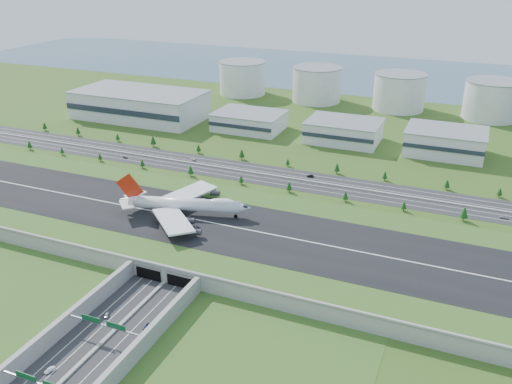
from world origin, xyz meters
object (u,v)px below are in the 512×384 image
at_px(boeing_747, 185,204).
at_px(car_5, 310,176).
at_px(car_0, 107,315).
at_px(car_2, 148,327).
at_px(car_7, 193,159).
at_px(car_4, 125,157).
at_px(car_6, 504,217).
at_px(car_1, 50,370).
at_px(fuel_tank_a, 242,78).

height_order(boeing_747, car_5, boeing_747).
height_order(car_0, car_5, car_5).
relative_size(car_2, car_7, 0.91).
bearing_deg(car_7, car_0, 34.03).
height_order(car_4, car_5, car_5).
xyz_separation_m(car_0, car_2, (20.62, -0.06, 0.04)).
bearing_deg(car_7, boeing_747, 43.03).
bearing_deg(car_6, boeing_747, 116.79).
bearing_deg(car_4, car_5, -69.79).
height_order(car_1, car_4, car_4).
relative_size(car_6, car_7, 0.82).
relative_size(boeing_747, car_7, 12.82).
xyz_separation_m(boeing_747, car_5, (42.34, 99.79, -13.76)).
height_order(car_4, car_7, car_7).
bearing_deg(car_5, fuel_tank_a, -161.17).
xyz_separation_m(car_1, car_6, (156.15, 203.61, -0.01)).
bearing_deg(car_4, car_7, -59.42).
bearing_deg(boeing_747, car_6, 11.08).
distance_m(car_2, car_6, 216.48).
relative_size(boeing_747, car_6, 15.62).
bearing_deg(car_0, fuel_tank_a, 81.13).
distance_m(fuel_tank_a, boeing_747, 322.95).
xyz_separation_m(car_0, car_4, (-108.86, 167.44, 0.07)).
relative_size(boeing_747, car_0, 18.50).
bearing_deg(car_2, car_6, -137.08).
height_order(fuel_tank_a, car_0, fuel_tank_a).
height_order(fuel_tank_a, car_5, fuel_tank_a).
xyz_separation_m(car_2, car_4, (-129.48, 167.50, 0.03)).
height_order(boeing_747, car_7, boeing_747).
distance_m(car_1, car_4, 231.01).
xyz_separation_m(fuel_tank_a, car_6, (268.27, -224.42, -16.72)).
bearing_deg(car_6, car_5, 82.53).
height_order(boeing_747, car_0, boeing_747).
xyz_separation_m(boeing_747, car_1, (10.74, -121.42, -13.87)).
distance_m(fuel_tank_a, car_4, 225.47).
bearing_deg(car_6, car_2, 141.44).
bearing_deg(boeing_747, car_1, -100.09).
height_order(boeing_747, car_1, boeing_747).
xyz_separation_m(car_5, car_7, (-91.77, -2.22, 0.05)).
distance_m(fuel_tank_a, car_7, 216.03).
bearing_deg(fuel_tank_a, car_6, -39.91).
xyz_separation_m(fuel_tank_a, car_7, (51.96, -209.03, -16.53)).
height_order(boeing_747, car_6, boeing_747).
height_order(car_1, car_2, car_2).
bearing_deg(car_4, fuel_tank_a, 13.51).
distance_m(car_0, car_5, 188.33).
relative_size(car_2, car_6, 1.10).
xyz_separation_m(car_1, car_7, (-60.16, 218.99, 0.17)).
relative_size(boeing_747, car_1, 18.22).
bearing_deg(car_7, car_5, 107.55).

